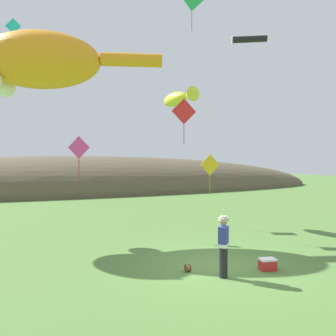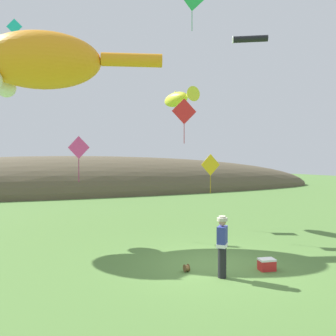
{
  "view_description": "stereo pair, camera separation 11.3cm",
  "coord_description": "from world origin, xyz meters",
  "px_view_note": "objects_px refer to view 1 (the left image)",
  "views": [
    {
      "loc": [
        -5.5,
        -8.98,
        3.34
      ],
      "look_at": [
        0.0,
        4.0,
        3.06
      ],
      "focal_mm": 35.0,
      "sensor_mm": 36.0,
      "label": 1
    },
    {
      "loc": [
        -5.4,
        -9.02,
        3.34
      ],
      "look_at": [
        0.0,
        4.0,
        3.06
      ],
      "focal_mm": 35.0,
      "sensor_mm": 36.0,
      "label": 2
    }
  ],
  "objects_px": {
    "kite_diamond_gold": "(210,165)",
    "picnic_cooler": "(268,264)",
    "kite_spool": "(188,268)",
    "kite_giant_cat": "(25,60)",
    "kite_tube_streamer": "(249,39)",
    "kite_fish_windsock": "(178,98)",
    "festival_attendant": "(223,244)",
    "kite_diamond_teal": "(13,27)",
    "kite_diamond_red": "(184,112)",
    "kite_diamond_pink": "(79,148)"
  },
  "relations": [
    {
      "from": "kite_diamond_gold",
      "to": "picnic_cooler",
      "type": "bearing_deg",
      "value": -105.18
    },
    {
      "from": "kite_spool",
      "to": "kite_giant_cat",
      "type": "distance_m",
      "value": 11.82
    },
    {
      "from": "kite_tube_streamer",
      "to": "kite_fish_windsock",
      "type": "bearing_deg",
      "value": 164.93
    },
    {
      "from": "festival_attendant",
      "to": "kite_spool",
      "type": "bearing_deg",
      "value": 131.27
    },
    {
      "from": "kite_giant_cat",
      "to": "kite_diamond_teal",
      "type": "xyz_separation_m",
      "value": [
        -0.63,
        4.12,
        2.97
      ]
    },
    {
      "from": "picnic_cooler",
      "to": "kite_spool",
      "type": "bearing_deg",
      "value": 160.59
    },
    {
      "from": "kite_diamond_teal",
      "to": "kite_diamond_red",
      "type": "bearing_deg",
      "value": -41.72
    },
    {
      "from": "kite_spool",
      "to": "kite_diamond_teal",
      "type": "distance_m",
      "value": 16.75
    },
    {
      "from": "kite_tube_streamer",
      "to": "kite_diamond_gold",
      "type": "height_order",
      "value": "kite_tube_streamer"
    },
    {
      "from": "kite_spool",
      "to": "kite_giant_cat",
      "type": "relative_size",
      "value": 0.02
    },
    {
      "from": "kite_diamond_red",
      "to": "kite_diamond_pink",
      "type": "bearing_deg",
      "value": -170.0
    },
    {
      "from": "festival_attendant",
      "to": "kite_diamond_pink",
      "type": "xyz_separation_m",
      "value": [
        -3.36,
        4.99,
        2.9
      ]
    },
    {
      "from": "kite_diamond_pink",
      "to": "kite_fish_windsock",
      "type": "bearing_deg",
      "value": 31.72
    },
    {
      "from": "festival_attendant",
      "to": "kite_giant_cat",
      "type": "xyz_separation_m",
      "value": [
        -5.29,
        8.41,
        7.02
      ]
    },
    {
      "from": "kite_giant_cat",
      "to": "kite_tube_streamer",
      "type": "height_order",
      "value": "kite_tube_streamer"
    },
    {
      "from": "kite_giant_cat",
      "to": "kite_diamond_teal",
      "type": "bearing_deg",
      "value": 98.63
    },
    {
      "from": "kite_spool",
      "to": "picnic_cooler",
      "type": "xyz_separation_m",
      "value": [
        2.33,
        -0.82,
        0.07
      ]
    },
    {
      "from": "picnic_cooler",
      "to": "kite_diamond_red",
      "type": "distance_m",
      "value": 8.02
    },
    {
      "from": "kite_fish_windsock",
      "to": "kite_diamond_teal",
      "type": "bearing_deg",
      "value": 155.36
    },
    {
      "from": "kite_giant_cat",
      "to": "kite_diamond_pink",
      "type": "relative_size",
      "value": 5.47
    },
    {
      "from": "festival_attendant",
      "to": "kite_spool",
      "type": "height_order",
      "value": "festival_attendant"
    },
    {
      "from": "kite_fish_windsock",
      "to": "kite_diamond_gold",
      "type": "bearing_deg",
      "value": -68.72
    },
    {
      "from": "kite_spool",
      "to": "kite_fish_windsock",
      "type": "distance_m",
      "value": 10.82
    },
    {
      "from": "kite_giant_cat",
      "to": "festival_attendant",
      "type": "bearing_deg",
      "value": -57.84
    },
    {
      "from": "kite_giant_cat",
      "to": "kite_diamond_pink",
      "type": "height_order",
      "value": "kite_giant_cat"
    },
    {
      "from": "kite_tube_streamer",
      "to": "festival_attendant",
      "type": "bearing_deg",
      "value": -130.6
    },
    {
      "from": "kite_fish_windsock",
      "to": "kite_tube_streamer",
      "type": "height_order",
      "value": "kite_tube_streamer"
    },
    {
      "from": "festival_attendant",
      "to": "kite_diamond_pink",
      "type": "distance_m",
      "value": 6.68
    },
    {
      "from": "festival_attendant",
      "to": "picnic_cooler",
      "type": "height_order",
      "value": "festival_attendant"
    },
    {
      "from": "kite_spool",
      "to": "kite_giant_cat",
      "type": "height_order",
      "value": "kite_giant_cat"
    },
    {
      "from": "kite_spool",
      "to": "kite_tube_streamer",
      "type": "distance_m",
      "value": 14.22
    },
    {
      "from": "festival_attendant",
      "to": "kite_spool",
      "type": "relative_size",
      "value": 7.7
    },
    {
      "from": "festival_attendant",
      "to": "kite_giant_cat",
      "type": "relative_size",
      "value": 0.18
    },
    {
      "from": "kite_spool",
      "to": "kite_diamond_gold",
      "type": "xyz_separation_m",
      "value": [
        4.1,
        5.7,
        3.03
      ]
    },
    {
      "from": "picnic_cooler",
      "to": "kite_diamond_teal",
      "type": "distance_m",
      "value": 18.13
    },
    {
      "from": "kite_tube_streamer",
      "to": "picnic_cooler",
      "type": "bearing_deg",
      "value": -122.91
    },
    {
      "from": "kite_fish_windsock",
      "to": "kite_spool",
      "type": "bearing_deg",
      "value": -112.79
    },
    {
      "from": "kite_fish_windsock",
      "to": "kite_diamond_red",
      "type": "distance_m",
      "value": 3.18
    },
    {
      "from": "festival_attendant",
      "to": "kite_fish_windsock",
      "type": "bearing_deg",
      "value": 73.58
    },
    {
      "from": "picnic_cooler",
      "to": "kite_diamond_gold",
      "type": "height_order",
      "value": "kite_diamond_gold"
    },
    {
      "from": "festival_attendant",
      "to": "kite_diamond_teal",
      "type": "distance_m",
      "value": 17.07
    },
    {
      "from": "kite_tube_streamer",
      "to": "kite_diamond_pink",
      "type": "bearing_deg",
      "value": -165.29
    },
    {
      "from": "kite_diamond_teal",
      "to": "picnic_cooler",
      "type": "bearing_deg",
      "value": -59.02
    },
    {
      "from": "kite_diamond_red",
      "to": "kite_diamond_teal",
      "type": "bearing_deg",
      "value": 138.28
    },
    {
      "from": "festival_attendant",
      "to": "kite_diamond_red",
      "type": "distance_m",
      "value": 7.68
    },
    {
      "from": "kite_tube_streamer",
      "to": "kite_diamond_red",
      "type": "bearing_deg",
      "value": -160.79
    },
    {
      "from": "festival_attendant",
      "to": "kite_giant_cat",
      "type": "distance_m",
      "value": 12.16
    },
    {
      "from": "kite_fish_windsock",
      "to": "kite_diamond_red",
      "type": "relative_size",
      "value": 1.43
    },
    {
      "from": "kite_diamond_red",
      "to": "picnic_cooler",
      "type": "bearing_deg",
      "value": -89.63
    },
    {
      "from": "kite_giant_cat",
      "to": "kite_diamond_red",
      "type": "height_order",
      "value": "kite_giant_cat"
    }
  ]
}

